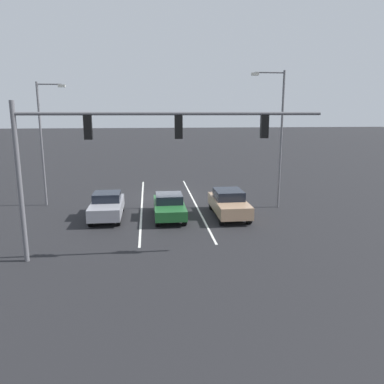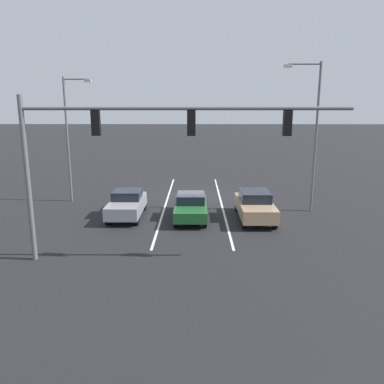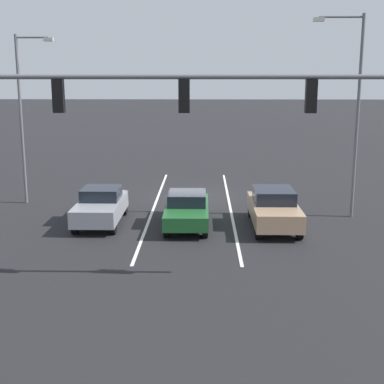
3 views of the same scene
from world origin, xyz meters
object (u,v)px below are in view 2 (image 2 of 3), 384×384
at_px(car_darkgreen_midlane_front, 191,206).
at_px(car_tan_leftlane_front, 255,205).
at_px(car_gray_rightlane_front, 127,204).
at_px(street_lamp_left_shoulder, 313,128).
at_px(street_lamp_right_shoulder, 70,132).
at_px(traffic_signal_gantry, 133,139).

relative_size(car_darkgreen_midlane_front, car_tan_leftlane_front, 0.99).
bearing_deg(car_gray_rightlane_front, car_tan_leftlane_front, 176.96).
bearing_deg(car_darkgreen_midlane_front, street_lamp_left_shoulder, -167.17).
bearing_deg(car_gray_rightlane_front, street_lamp_right_shoulder, -41.08).
distance_m(car_tan_leftlane_front, traffic_signal_gantry, 9.14).
bearing_deg(street_lamp_left_shoulder, car_tan_leftlane_front, 26.60).
bearing_deg(traffic_signal_gantry, car_gray_rightlane_front, -76.36).
bearing_deg(street_lamp_left_shoulder, car_gray_rightlane_front, 7.20).
xyz_separation_m(car_darkgreen_midlane_front, car_tan_leftlane_front, (-3.57, 0.13, 0.09)).
xyz_separation_m(car_gray_rightlane_front, street_lamp_right_shoulder, (4.21, -3.67, 3.84)).
distance_m(car_gray_rightlane_front, street_lamp_right_shoulder, 6.78).
height_order(traffic_signal_gantry, street_lamp_left_shoulder, street_lamp_left_shoulder).
bearing_deg(street_lamp_left_shoulder, street_lamp_right_shoulder, -8.88).
bearing_deg(street_lamp_right_shoulder, car_tan_leftlane_front, 160.45).
relative_size(car_gray_rightlane_front, street_lamp_right_shoulder, 0.52).
relative_size(street_lamp_right_shoulder, street_lamp_left_shoulder, 0.93).
bearing_deg(traffic_signal_gantry, car_darkgreen_midlane_front, -109.68).
distance_m(street_lamp_right_shoulder, street_lamp_left_shoulder, 15.05).
xyz_separation_m(car_darkgreen_midlane_front, traffic_signal_gantry, (2.13, 5.95, 4.23)).
distance_m(car_tan_leftlane_front, street_lamp_left_shoulder, 5.68).
distance_m(car_tan_leftlane_front, car_gray_rightlane_front, 7.22).
bearing_deg(car_gray_rightlane_front, car_darkgreen_midlane_front, 176.03).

